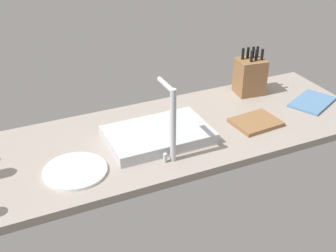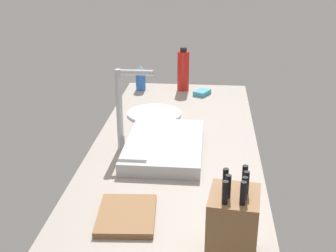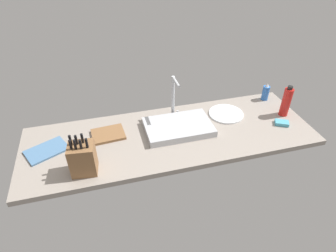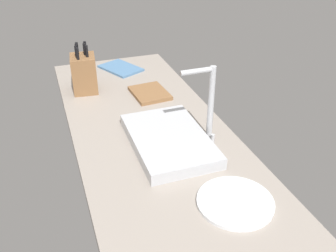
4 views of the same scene
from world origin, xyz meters
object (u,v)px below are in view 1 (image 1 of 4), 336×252
(sink_basin, at_px, (158,135))
(cutting_board, at_px, (256,122))
(dish_towel, at_px, (312,102))
(faucet, at_px, (171,119))
(dinner_plate, at_px, (75,171))
(knife_block, at_px, (250,76))

(sink_basin, height_order, cutting_board, sink_basin)
(sink_basin, relative_size, dish_towel, 1.86)
(faucet, height_order, cutting_board, faucet)
(sink_basin, height_order, faucet, faucet)
(cutting_board, relative_size, dinner_plate, 0.84)
(sink_basin, bearing_deg, dish_towel, 179.78)
(knife_block, xyz_separation_m, dinner_plate, (1.01, 0.32, -0.09))
(knife_block, bearing_deg, cutting_board, 68.71)
(faucet, relative_size, cutting_board, 1.51)
(cutting_board, height_order, dish_towel, cutting_board)
(dinner_plate, bearing_deg, cutting_board, -178.35)
(sink_basin, bearing_deg, knife_block, -159.46)
(knife_block, distance_m, dish_towel, 0.34)
(dinner_plate, bearing_deg, sink_basin, -167.33)
(cutting_board, distance_m, dish_towel, 0.38)
(dish_towel, bearing_deg, faucet, 10.16)
(dinner_plate, bearing_deg, faucet, 169.66)
(faucet, bearing_deg, sink_basin, -94.00)
(sink_basin, xyz_separation_m, cutting_board, (-0.46, 0.06, -0.01))
(faucet, bearing_deg, dish_towel, -169.84)
(faucet, distance_m, dinner_plate, 0.42)
(sink_basin, distance_m, cutting_board, 0.47)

